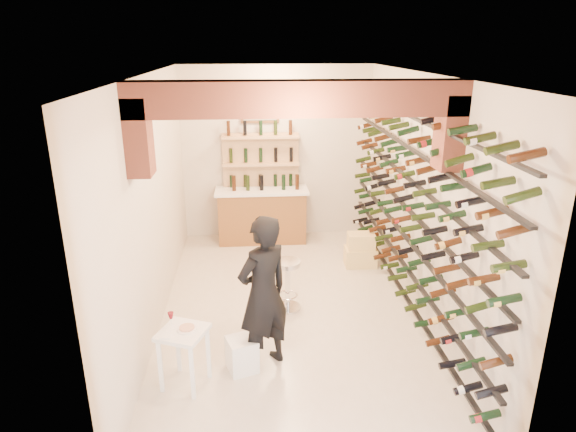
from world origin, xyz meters
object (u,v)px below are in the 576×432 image
object	(u,v)px
tasting_table	(183,340)
wine_rack	(405,203)
white_stool	(242,354)
person	(263,294)
crate_lower	(360,257)
back_counter	(262,214)
chrome_barstool	(287,281)

from	to	relation	value
tasting_table	wine_rack	bearing A→B (deg)	50.25
white_stool	person	world-z (taller)	person
wine_rack	crate_lower	size ratio (longest dim) A/B	10.98
white_stool	person	distance (m)	0.77
wine_rack	back_counter	size ratio (longest dim) A/B	3.35
back_counter	person	bearing A→B (deg)	-91.40
white_stool	chrome_barstool	bearing A→B (deg)	65.10
white_stool	chrome_barstool	distance (m)	1.50
wine_rack	chrome_barstool	distance (m)	1.92
tasting_table	person	size ratio (longest dim) A/B	0.45
wine_rack	tasting_table	world-z (taller)	wine_rack
tasting_table	crate_lower	xyz separation A→B (m)	(2.57, 2.91, -0.40)
person	chrome_barstool	world-z (taller)	person
back_counter	chrome_barstool	size ratio (longest dim) A/B	2.33
back_counter	white_stool	world-z (taller)	back_counter
tasting_table	person	world-z (taller)	person
crate_lower	tasting_table	bearing A→B (deg)	-131.51
person	chrome_barstool	bearing A→B (deg)	-142.42
chrome_barstool	crate_lower	xyz separation A→B (m)	(1.33, 1.35, -0.27)
tasting_table	white_stool	xyz separation A→B (m)	(0.61, 0.21, -0.36)
tasting_table	white_stool	distance (m)	0.74
back_counter	tasting_table	distance (m)	4.26
white_stool	back_counter	bearing A→B (deg)	84.89
wine_rack	crate_lower	distance (m)	1.99
crate_lower	person	bearing A→B (deg)	-123.09
tasting_table	person	xyz separation A→B (m)	(0.87, 0.30, 0.36)
chrome_barstool	back_counter	bearing A→B (deg)	96.05
wine_rack	tasting_table	distance (m)	3.32
white_stool	crate_lower	bearing A→B (deg)	53.98
wine_rack	person	bearing A→B (deg)	-148.02
back_counter	crate_lower	xyz separation A→B (m)	(1.61, -1.24, -0.38)
crate_lower	white_stool	bearing A→B (deg)	-126.02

